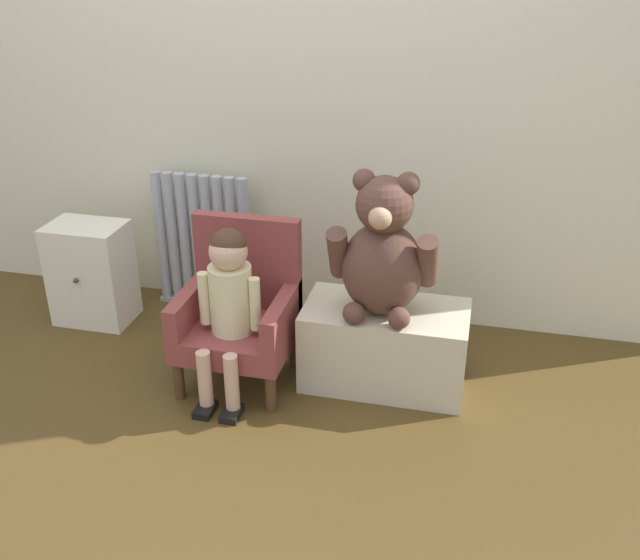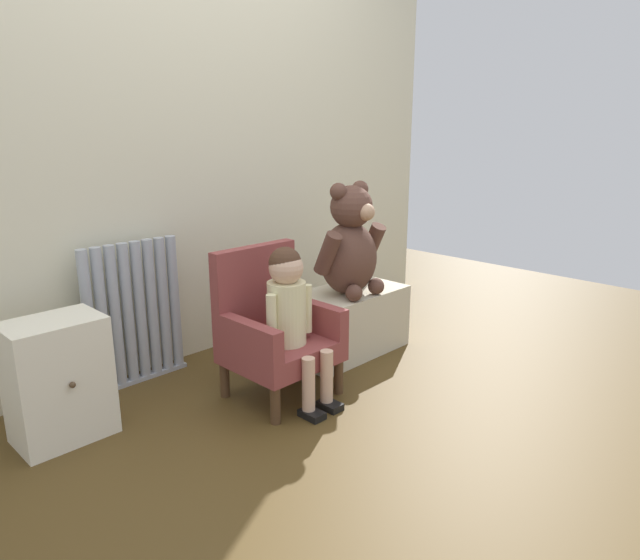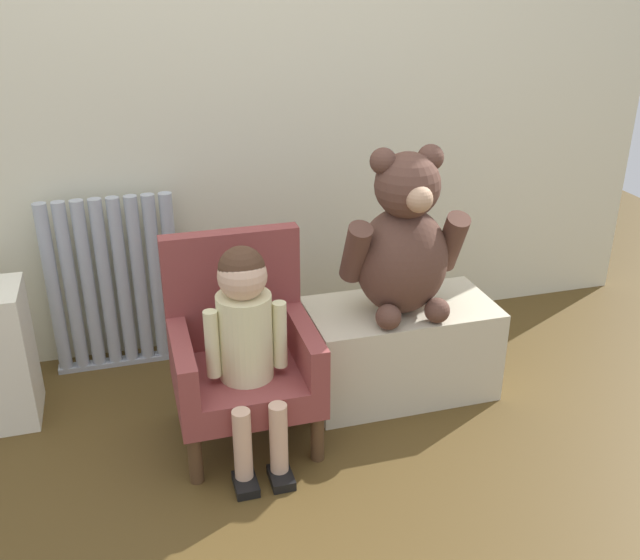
{
  "view_description": "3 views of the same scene",
  "coord_description": "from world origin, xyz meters",
  "px_view_note": "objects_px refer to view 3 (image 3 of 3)",
  "views": [
    {
      "loc": [
        0.9,
        -1.96,
        1.71
      ],
      "look_at": [
        0.32,
        0.47,
        0.48
      ],
      "focal_mm": 40.0,
      "sensor_mm": 36.0,
      "label": 1
    },
    {
      "loc": [
        -1.6,
        -1.38,
        1.2
      ],
      "look_at": [
        0.31,
        0.49,
        0.47
      ],
      "focal_mm": 32.0,
      "sensor_mm": 36.0,
      "label": 2
    },
    {
      "loc": [
        -0.33,
        -1.54,
        1.47
      ],
      "look_at": [
        0.25,
        0.45,
        0.53
      ],
      "focal_mm": 40.0,
      "sensor_mm": 36.0,
      "label": 3
    }
  ],
  "objects_px": {
    "radiator": "(114,285)",
    "child_armchair": "(241,350)",
    "low_bench": "(400,348)",
    "large_teddy_bear": "(404,243)",
    "child_figure": "(246,327)"
  },
  "relations": [
    {
      "from": "radiator",
      "to": "child_armchair",
      "type": "distance_m",
      "value": 0.68
    },
    {
      "from": "low_bench",
      "to": "child_armchair",
      "type": "bearing_deg",
      "value": -171.93
    },
    {
      "from": "child_figure",
      "to": "child_armchair",
      "type": "bearing_deg",
      "value": 90.0
    },
    {
      "from": "radiator",
      "to": "large_teddy_bear",
      "type": "distance_m",
      "value": 1.11
    },
    {
      "from": "child_figure",
      "to": "low_bench",
      "type": "distance_m",
      "value": 0.68
    },
    {
      "from": "child_figure",
      "to": "radiator",
      "type": "bearing_deg",
      "value": 119.73
    },
    {
      "from": "radiator",
      "to": "child_armchair",
      "type": "bearing_deg",
      "value": -55.49
    },
    {
      "from": "low_bench",
      "to": "large_teddy_bear",
      "type": "relative_size",
      "value": 1.14
    },
    {
      "from": "radiator",
      "to": "low_bench",
      "type": "bearing_deg",
      "value": -25.84
    },
    {
      "from": "radiator",
      "to": "large_teddy_bear",
      "type": "xyz_separation_m",
      "value": [
        0.95,
        -0.51,
        0.26
      ]
    },
    {
      "from": "child_armchair",
      "to": "large_teddy_bear",
      "type": "height_order",
      "value": "large_teddy_bear"
    },
    {
      "from": "child_figure",
      "to": "large_teddy_bear",
      "type": "xyz_separation_m",
      "value": [
        0.57,
        0.16,
        0.15
      ]
    },
    {
      "from": "radiator",
      "to": "child_figure",
      "type": "bearing_deg",
      "value": -60.27
    },
    {
      "from": "child_armchair",
      "to": "large_teddy_bear",
      "type": "bearing_deg",
      "value": 4.99
    },
    {
      "from": "radiator",
      "to": "child_armchair",
      "type": "relative_size",
      "value": 1.02
    }
  ]
}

